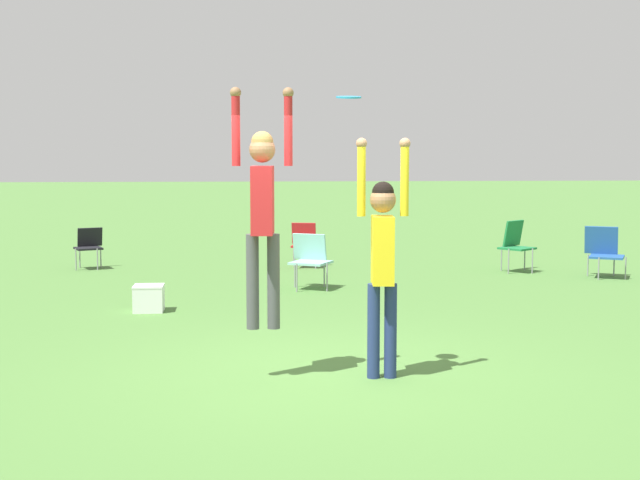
# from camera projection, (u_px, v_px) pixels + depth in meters

# --- Properties ---
(ground_plane) EXTENTS (120.00, 120.00, 0.00)m
(ground_plane) POSITION_uv_depth(u_px,v_px,m) (321.00, 373.00, 8.72)
(ground_plane) COLOR #4C7A38
(person_jumping) EXTENTS (0.59, 0.46, 2.28)m
(person_jumping) POSITION_uv_depth(u_px,v_px,m) (263.00, 200.00, 8.37)
(person_jumping) COLOR #4C4C51
(person_jumping) RESTS_ON ground_plane
(person_defending) EXTENTS (0.51, 0.38, 2.29)m
(person_defending) POSITION_uv_depth(u_px,v_px,m) (383.00, 250.00, 8.43)
(person_defending) COLOR navy
(person_defending) RESTS_ON ground_plane
(frisbee) EXTENTS (0.24, 0.24, 0.04)m
(frisbee) POSITION_uv_depth(u_px,v_px,m) (349.00, 97.00, 8.31)
(frisbee) COLOR #2D9EDB
(camping_chair_0) EXTENTS (0.72, 0.81, 0.93)m
(camping_chair_0) POSITION_uv_depth(u_px,v_px,m) (515.00, 242.00, 16.21)
(camping_chair_0) COLOR gray
(camping_chair_0) RESTS_ON ground_plane
(camping_chair_1) EXTENTS (0.75, 0.82, 0.87)m
(camping_chair_1) POSITION_uv_depth(u_px,v_px,m) (604.00, 250.00, 15.47)
(camping_chair_1) COLOR gray
(camping_chair_1) RESTS_ON ground_plane
(camping_chair_2) EXTENTS (0.55, 0.59, 0.83)m
(camping_chair_2) POSITION_uv_depth(u_px,v_px,m) (304.00, 241.00, 16.83)
(camping_chair_2) COLOR gray
(camping_chair_2) RESTS_ON ground_plane
(camping_chair_3) EXTENTS (0.60, 0.64, 0.76)m
(camping_chair_3) POSITION_uv_depth(u_px,v_px,m) (89.00, 244.00, 16.63)
(camping_chair_3) COLOR gray
(camping_chair_3) RESTS_ON ground_plane
(camping_chair_4) EXTENTS (0.75, 0.81, 0.86)m
(camping_chair_4) POSITION_uv_depth(u_px,v_px,m) (310.00, 257.00, 14.16)
(camping_chair_4) COLOR gray
(camping_chair_4) RESTS_ON ground_plane
(cooler_box) EXTENTS (0.41, 0.40, 0.36)m
(cooler_box) POSITION_uv_depth(u_px,v_px,m) (149.00, 298.00, 12.12)
(cooler_box) COLOR white
(cooler_box) RESTS_ON ground_plane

